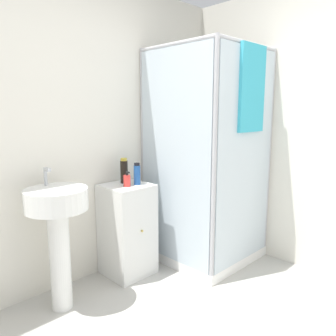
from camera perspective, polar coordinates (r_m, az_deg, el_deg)
name	(u,v)px	position (r m, az deg, el deg)	size (l,w,h in m)	color
wall_back	(60,134)	(2.71, -18.22, 5.70)	(6.40, 0.06, 2.50)	silver
shower_enclosure	(208,204)	(3.14, 6.99, -6.23)	(0.88, 0.91, 1.98)	white
vanity_cabinet	(127,229)	(2.94, -7.11, -10.56)	(0.39, 0.41, 0.80)	silver
sink	(58,222)	(2.46, -18.65, -8.86)	(0.43, 0.43, 1.03)	white
soap_dispenser	(127,180)	(2.75, -7.16, -2.17)	(0.06, 0.06, 0.13)	red
shampoo_bottle_tall_black	(124,171)	(2.87, -7.66, -0.51)	(0.06, 0.06, 0.22)	black
shampoo_bottle_blue	(137,174)	(2.80, -5.41, -1.07)	(0.06, 0.06, 0.19)	#1E4C93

